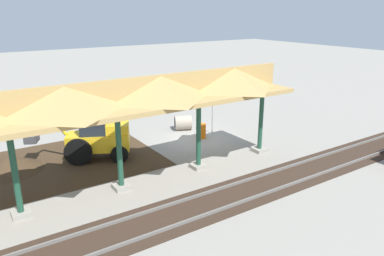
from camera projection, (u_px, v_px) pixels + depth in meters
ground_plane at (197, 138)px, 23.09m from camera, size 120.00×120.00×0.00m
dirt_work_zone at (57, 164)px, 19.27m from camera, size 10.20×7.00×0.01m
platform_canopy at (5, 111)px, 13.16m from camera, size 26.07×3.20×4.90m
rail_tracks at (281, 179)px, 17.50m from camera, size 60.00×2.58×0.15m
stop_sign at (212, 105)px, 23.47m from camera, size 0.68×0.39×2.57m
backhoe at (95, 136)px, 19.58m from camera, size 5.18×3.37×2.82m
dirt_mound at (11, 170)px, 18.56m from camera, size 6.29×6.29×1.50m
concrete_pipe at (183, 123)px, 24.68m from camera, size 1.38×1.32×0.96m
traffic_barrel at (201, 131)px, 23.06m from camera, size 0.56×0.56×0.90m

